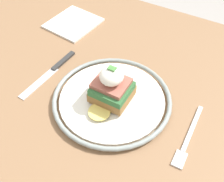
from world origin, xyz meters
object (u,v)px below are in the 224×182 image
knife (53,70)px  plate (112,99)px  sandwich (112,87)px  fork (188,138)px  napkin (73,23)px

knife → plate: bearing=175.2°
plate → sandwich: 0.04m
sandwich → fork: (-0.18, 0.01, -0.05)m
plate → knife: (0.17, -0.01, -0.01)m
knife → napkin: 0.20m
sandwich → napkin: 0.32m
sandwich → knife: 0.18m
fork → knife: 0.35m
sandwich → fork: sandwich is taller
knife → sandwich: bearing=174.7°
fork → napkin: 0.47m
fork → napkin: (0.42, -0.21, 0.00)m
fork → napkin: bearing=-26.4°
plate → napkin: plate is taller
knife → napkin: (0.07, -0.19, 0.00)m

